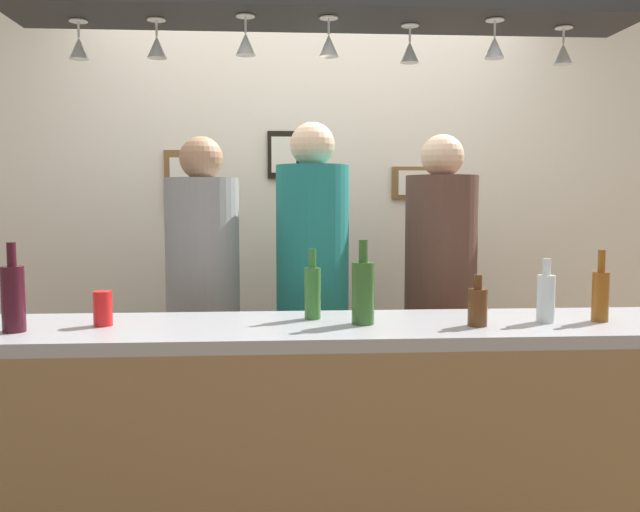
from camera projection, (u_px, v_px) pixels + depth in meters
back_wall at (308, 219)px, 3.80m from camera, size 4.40×0.06×2.60m
bar_counter at (332, 423)px, 2.26m from camera, size 2.70×0.55×0.97m
overhead_glass_rack at (328, 15)px, 2.34m from camera, size 2.20×0.36×0.04m
hanging_wineglass_far_left at (79, 47)px, 2.34m from camera, size 0.07×0.07×0.13m
hanging_wineglass_left at (157, 46)px, 2.32m from camera, size 0.07×0.07×0.13m
hanging_wineglass_center_left at (246, 43)px, 2.28m from camera, size 0.07×0.07×0.13m
hanging_wineglass_center at (328, 44)px, 2.30m from camera, size 0.07×0.07×0.13m
hanging_wineglass_center_right at (410, 51)px, 2.40m from camera, size 0.07×0.07×0.13m
hanging_wineglass_right at (494, 46)px, 2.33m from camera, size 0.07×0.07×0.13m
hanging_wineglass_far_right at (563, 53)px, 2.43m from camera, size 0.07×0.07×0.13m
person_left_grey_shirt at (203, 282)px, 3.11m from camera, size 0.34×0.34×1.70m
person_middle_teal_shirt at (313, 272)px, 3.14m from camera, size 0.34×0.34×1.77m
person_right_brown_shirt at (441, 278)px, 3.19m from camera, size 0.34×0.34×1.71m
bottle_wine_dark_red at (13, 297)px, 2.23m from camera, size 0.08×0.08×0.30m
bottle_beer_brown_stubby at (478, 306)px, 2.33m from camera, size 0.07×0.07×0.18m
bottle_champagne_green at (363, 291)px, 2.36m from camera, size 0.08×0.08×0.30m
bottle_beer_green_import at (313, 291)px, 2.47m from camera, size 0.06×0.06×0.26m
bottle_beer_amber_tall at (600, 294)px, 2.42m from camera, size 0.06×0.06×0.26m
bottle_soda_clear at (546, 297)px, 2.40m from camera, size 0.06×0.06×0.23m
drink_can at (103, 308)px, 2.34m from camera, size 0.07×0.07×0.12m
picture_frame_caricature at (188, 181)px, 3.69m from camera, size 0.26×0.02×0.34m
picture_frame_crest at (284, 155)px, 3.71m from camera, size 0.18×0.02×0.26m
picture_frame_lower_pair at (418, 183)px, 3.78m from camera, size 0.30×0.02×0.18m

